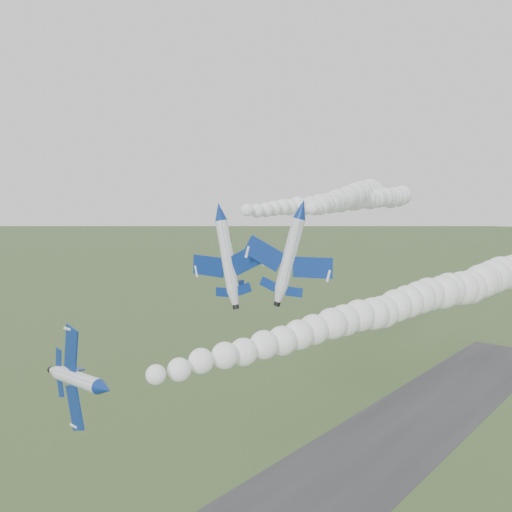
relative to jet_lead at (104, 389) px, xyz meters
The scene contains 6 objects.
jet_lead is the anchor object (origin of this frame).
smoke_trail_jet_lead 41.29m from the jet_lead, 79.35° to the left, with size 5.76×78.17×5.76m, color white, non-canonical shape.
jet_pair_left 35.02m from the jet_lead, 115.16° to the left, with size 11.91×14.51×4.12m.
smoke_trail_jet_pair_left 72.20m from the jet_lead, 104.12° to the left, with size 4.65×70.81×4.65m, color white, non-canonical shape.
jet_pair_right 33.24m from the jet_lead, 92.01° to the left, with size 11.11×13.17×4.11m.
smoke_trail_jet_pair_right 69.79m from the jet_lead, 102.37° to the left, with size 5.53×71.01×5.53m, color white, non-canonical shape.
Camera 1 is at (48.42, -36.98, 49.20)m, focal length 40.00 mm.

